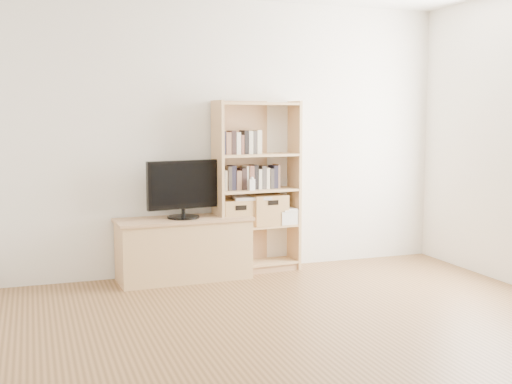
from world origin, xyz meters
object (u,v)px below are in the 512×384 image
baby_monitor (252,185)px  basket_right (267,209)px  television (183,189)px  laptop (252,198)px  bookshelf (257,187)px  tv_stand (184,250)px  basket_left (236,213)px

baby_monitor → basket_right: baby_monitor is taller
television → laptop: (0.68, 0.06, -0.12)m
bookshelf → television: (-0.74, -0.08, 0.02)m
tv_stand → baby_monitor: baby_monitor is taller
baby_monitor → laptop: bearing=68.7°
tv_stand → bookshelf: (0.74, 0.08, 0.55)m
television → basket_left: 0.59m
basket_left → tv_stand: bearing=-178.3°
baby_monitor → basket_left: baby_monitor is taller
television → laptop: bearing=-4.5°
baby_monitor → basket_left: 0.31m
baby_monitor → basket_right: (0.19, 0.10, -0.26)m
tv_stand → baby_monitor: size_ratio=11.33×
basket_left → laptop: laptop is taller
television → basket_left: television is taller
television → basket_right: television is taller
baby_monitor → laptop: size_ratio=0.30×
bookshelf → television: 0.75m
tv_stand → baby_monitor: 0.88m
television → basket_left: (0.52, 0.06, -0.26)m
television → basket_left: size_ratio=2.21×
basket_right → television: bearing=179.7°
tv_stand → bookshelf: size_ratio=0.73×
tv_stand → basket_right: basket_right is taller
television → tv_stand: bearing=-9.6°
bookshelf → laptop: (-0.06, -0.02, -0.10)m
bookshelf → basket_left: 0.32m
television → laptop: 0.70m
television → basket_right: (0.84, 0.08, -0.24)m
baby_monitor → laptop: 0.16m
basket_right → tv_stand: bearing=179.7°
bookshelf → basket_left: bearing=-178.8°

